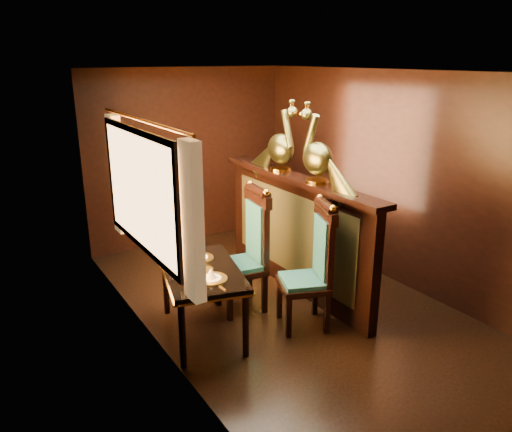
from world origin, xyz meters
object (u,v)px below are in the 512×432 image
object	(u,v)px
dining_table	(201,275)
peacock_right	(281,135)
chair_left	(316,262)
peacock_left	(318,144)
chair_right	(251,245)

from	to	relation	value
dining_table	peacock_right	world-z (taller)	peacock_right
chair_left	peacock_right	world-z (taller)	peacock_right
chair_left	peacock_left	world-z (taller)	peacock_left
dining_table	peacock_right	distance (m)	1.92
dining_table	chair_left	size ratio (longest dim) A/B	0.99
dining_table	peacock_left	bearing A→B (deg)	13.89
chair_right	peacock_left	xyz separation A→B (m)	(0.67, -0.24, 1.06)
dining_table	peacock_left	size ratio (longest dim) A/B	1.59
peacock_left	peacock_right	world-z (taller)	same
peacock_left	dining_table	bearing A→B (deg)	179.78
dining_table	chair_right	world-z (taller)	chair_right
chair_right	peacock_left	world-z (taller)	peacock_left
chair_left	peacock_right	bearing A→B (deg)	94.51
dining_table	chair_left	xyz separation A→B (m)	(1.05, -0.45, 0.07)
peacock_right	dining_table	bearing A→B (deg)	-154.10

